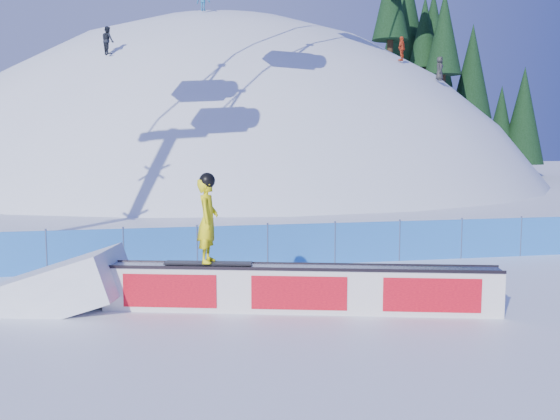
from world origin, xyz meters
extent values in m
plane|color=white|center=(0.00, 0.00, 0.00)|extent=(160.00, 160.00, 0.00)
sphere|color=white|center=(0.00, 42.00, -18.00)|extent=(64.00, 64.00, 64.00)
cylinder|color=#302013|center=(14.78, 42.93, 10.96)|extent=(0.50, 0.50, 1.40)
cone|color=black|center=(14.78, 42.93, 15.71)|extent=(3.65, 3.65, 8.29)
cylinder|color=#302013|center=(15.57, 37.58, 10.20)|extent=(0.50, 0.50, 1.40)
cylinder|color=#302013|center=(18.16, 44.82, 8.80)|extent=(0.50, 0.50, 1.40)
cone|color=black|center=(18.16, 44.82, 13.50)|extent=(3.61, 3.61, 8.20)
cylinder|color=#302013|center=(18.68, 44.35, 8.47)|extent=(0.50, 0.50, 1.40)
cone|color=black|center=(18.68, 44.35, 12.85)|extent=(3.33, 3.33, 7.56)
cylinder|color=#302013|center=(19.38, 38.17, 7.78)|extent=(0.50, 0.50, 1.40)
cone|color=black|center=(19.38, 38.17, 11.86)|extent=(3.07, 3.07, 6.97)
cylinder|color=#302013|center=(22.57, 43.05, 5.26)|extent=(0.50, 0.50, 1.40)
cone|color=black|center=(22.57, 43.05, 9.43)|extent=(3.14, 3.14, 7.13)
cylinder|color=#302013|center=(24.81, 41.62, 2.81)|extent=(0.50, 0.50, 1.40)
cone|color=black|center=(24.81, 41.62, 8.22)|extent=(4.23, 4.23, 9.62)
cylinder|color=#302013|center=(25.30, 41.61, 2.19)|extent=(0.50, 0.50, 1.40)
cone|color=black|center=(25.30, 41.61, 6.03)|extent=(2.84, 2.84, 6.46)
cylinder|color=#302013|center=(28.60, 36.35, 0.60)|extent=(0.50, 0.50, 1.40)
cone|color=black|center=(28.60, 36.35, 5.19)|extent=(3.51, 3.51, 7.98)
cylinder|color=#302013|center=(28.90, 42.82, 0.60)|extent=(0.50, 0.50, 1.40)
cone|color=black|center=(28.90, 42.82, 5.00)|extent=(3.34, 3.34, 7.59)
cube|color=blue|center=(0.00, 4.50, 0.60)|extent=(22.00, 0.03, 1.20)
cylinder|color=#3A4669|center=(-9.00, 4.50, 0.65)|extent=(0.05, 0.05, 1.30)
cylinder|color=#3A4669|center=(-7.00, 4.50, 0.65)|extent=(0.05, 0.05, 1.30)
cylinder|color=#3A4669|center=(-5.00, 4.50, 0.65)|extent=(0.05, 0.05, 1.30)
cylinder|color=#3A4669|center=(-3.00, 4.50, 0.65)|extent=(0.05, 0.05, 1.30)
cylinder|color=#3A4669|center=(-1.00, 4.50, 0.65)|extent=(0.05, 0.05, 1.30)
cylinder|color=#3A4669|center=(1.00, 4.50, 0.65)|extent=(0.05, 0.05, 1.30)
cylinder|color=#3A4669|center=(3.00, 4.50, 0.65)|extent=(0.05, 0.05, 1.30)
cylinder|color=#3A4669|center=(5.00, 4.50, 0.65)|extent=(0.05, 0.05, 1.30)
cube|color=silver|center=(-3.18, -0.30, 0.47)|extent=(8.18, 2.68, 0.94)
cube|color=gray|center=(-3.18, -0.30, 0.96)|extent=(8.11, 2.69, 0.04)
cube|color=black|center=(-3.25, -0.56, 0.97)|extent=(8.05, 2.21, 0.06)
cube|color=black|center=(-3.11, -0.03, 0.97)|extent=(8.05, 2.21, 0.06)
cube|color=red|center=(-3.25, -0.56, 0.47)|extent=(7.65, 2.09, 0.70)
cube|color=red|center=(-3.11, -0.04, 0.47)|extent=(7.65, 2.09, 0.70)
cube|color=black|center=(-5.04, 0.21, 1.02)|extent=(1.87, 0.81, 0.04)
imported|color=#FFF512|center=(-5.04, 0.21, 1.93)|extent=(0.60, 0.75, 1.79)
sphere|color=black|center=(-5.04, 0.21, 2.77)|extent=(0.33, 0.33, 0.33)
imported|color=black|center=(-8.73, 26.59, 9.48)|extent=(0.91, 0.99, 1.65)
imported|color=#C63E1C|center=(10.73, 28.61, 9.83)|extent=(0.97, 0.97, 1.65)
imported|color=#282828|center=(13.69, 28.83, 8.58)|extent=(0.92, 0.96, 1.65)
camera|label=1|loc=(-6.09, -12.80, 3.62)|focal=40.00mm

